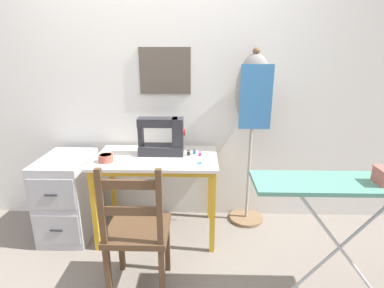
{
  "coord_description": "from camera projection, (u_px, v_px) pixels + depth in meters",
  "views": [
    {
      "loc": [
        0.36,
        -2.04,
        1.58
      ],
      "look_at": [
        0.3,
        0.27,
        0.85
      ],
      "focal_mm": 28.0,
      "sensor_mm": 36.0,
      "label": 1
    }
  ],
  "objects": [
    {
      "name": "ground_plane",
      "position": [
        154.0,
        253.0,
        2.43
      ],
      "size": [
        14.0,
        14.0,
        0.0
      ],
      "primitive_type": "plane",
      "color": "gray"
    },
    {
      "name": "wall_back",
      "position": [
        160.0,
        85.0,
        2.67
      ],
      "size": [
        10.0,
        0.07,
        2.55
      ],
      "color": "silver",
      "rests_on": "ground_plane"
    },
    {
      "name": "sewing_table",
      "position": [
        156.0,
        167.0,
        2.51
      ],
      "size": [
        1.01,
        0.6,
        0.73
      ],
      "color": "silver",
      "rests_on": "ground_plane"
    },
    {
      "name": "sewing_machine",
      "position": [
        164.0,
        138.0,
        2.5
      ],
      "size": [
        0.39,
        0.16,
        0.34
      ],
      "color": "#28282D",
      "rests_on": "sewing_table"
    },
    {
      "name": "fabric_bowl",
      "position": [
        106.0,
        158.0,
        2.37
      ],
      "size": [
        0.12,
        0.12,
        0.06
      ],
      "color": "#B25647",
      "rests_on": "sewing_table"
    },
    {
      "name": "scissors",
      "position": [
        201.0,
        162.0,
        2.35
      ],
      "size": [
        0.1,
        0.13,
        0.01
      ],
      "color": "silver",
      "rests_on": "sewing_table"
    },
    {
      "name": "thread_spool_near_machine",
      "position": [
        189.0,
        153.0,
        2.51
      ],
      "size": [
        0.03,
        0.03,
        0.04
      ],
      "color": "black",
      "rests_on": "sewing_table"
    },
    {
      "name": "thread_spool_mid_table",
      "position": [
        194.0,
        152.0,
        2.54
      ],
      "size": [
        0.03,
        0.03,
        0.04
      ],
      "color": "#2875C1",
      "rests_on": "sewing_table"
    },
    {
      "name": "thread_spool_far_edge",
      "position": [
        200.0,
        154.0,
        2.49
      ],
      "size": [
        0.03,
        0.03,
        0.04
      ],
      "color": "purple",
      "rests_on": "sewing_table"
    },
    {
      "name": "wooden_chair",
      "position": [
        137.0,
        232.0,
        1.93
      ],
      "size": [
        0.4,
        0.38,
        0.94
      ],
      "color": "#513823",
      "rests_on": "ground_plane"
    },
    {
      "name": "filing_cabinet",
      "position": [
        69.0,
        196.0,
        2.61
      ],
      "size": [
        0.4,
        0.58,
        0.71
      ],
      "color": "#B7B7BC",
      "rests_on": "ground_plane"
    },
    {
      "name": "dress_form",
      "position": [
        253.0,
        102.0,
        2.56
      ],
      "size": [
        0.32,
        0.32,
        1.59
      ],
      "color": "#846647",
      "rests_on": "ground_plane"
    },
    {
      "name": "ironing_board",
      "position": [
        350.0,
        190.0,
        1.71
      ],
      "size": [
        1.11,
        0.31,
        0.87
      ],
      "color": "#518E7A",
      "rests_on": "ground_plane"
    }
  ]
}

